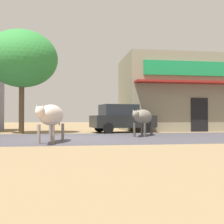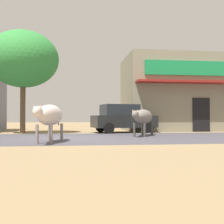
{
  "view_description": "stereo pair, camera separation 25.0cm",
  "coord_description": "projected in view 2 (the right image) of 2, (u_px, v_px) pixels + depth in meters",
  "views": [
    {
      "loc": [
        0.04,
        -12.56,
        0.9
      ],
      "look_at": [
        2.07,
        0.93,
        1.15
      ],
      "focal_mm": 46.38,
      "sensor_mm": 36.0,
      "label": 1
    },
    {
      "loc": [
        0.29,
        -12.59,
        0.9
      ],
      "look_at": [
        2.07,
        0.93,
        1.15
      ],
      "focal_mm": 46.38,
      "sensor_mm": 36.0,
      "label": 2
    }
  ],
  "objects": [
    {
      "name": "cow_near_brown",
      "position": [
        50.0,
        115.0,
        10.34
      ],
      "size": [
        1.12,
        2.75,
        1.35
      ],
      "color": "beige",
      "rests_on": "ground"
    },
    {
      "name": "pedestrian_by_shop",
      "position": [
        174.0,
        117.0,
        18.01
      ],
      "size": [
        0.46,
        0.61,
        1.55
      ],
      "color": "#3F3F47",
      "rests_on": "ground"
    },
    {
      "name": "asphalt_road",
      "position": [
        67.0,
        138.0,
        12.43
      ],
      "size": [
        72.0,
        6.74,
        0.0
      ],
      "primitive_type": "cube",
      "color": "#48464E",
      "rests_on": "ground"
    },
    {
      "name": "parked_hatchback_car",
      "position": [
        122.0,
        118.0,
        16.99
      ],
      "size": [
        3.9,
        2.4,
        1.64
      ],
      "color": "black",
      "rests_on": "ground"
    },
    {
      "name": "ground",
      "position": [
        67.0,
        138.0,
        12.43
      ],
      "size": [
        80.0,
        80.0,
        0.0
      ],
      "primitive_type": "plane",
      "color": "#947A55"
    },
    {
      "name": "cow_far_dark",
      "position": [
        143.0,
        117.0,
        13.84
      ],
      "size": [
        1.72,
        2.56,
        1.28
      ],
      "color": "slate",
      "rests_on": "ground"
    },
    {
      "name": "storefront_right_club",
      "position": [
        177.0,
        94.0,
        20.19
      ],
      "size": [
        7.27,
        5.65,
        5.04
      ],
      "color": "gray",
      "rests_on": "ground"
    },
    {
      "name": "roadside_tree",
      "position": [
        23.0,
        59.0,
        15.98
      ],
      "size": [
        3.91,
        3.91,
        5.68
      ],
      "color": "brown",
      "rests_on": "ground"
    }
  ]
}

